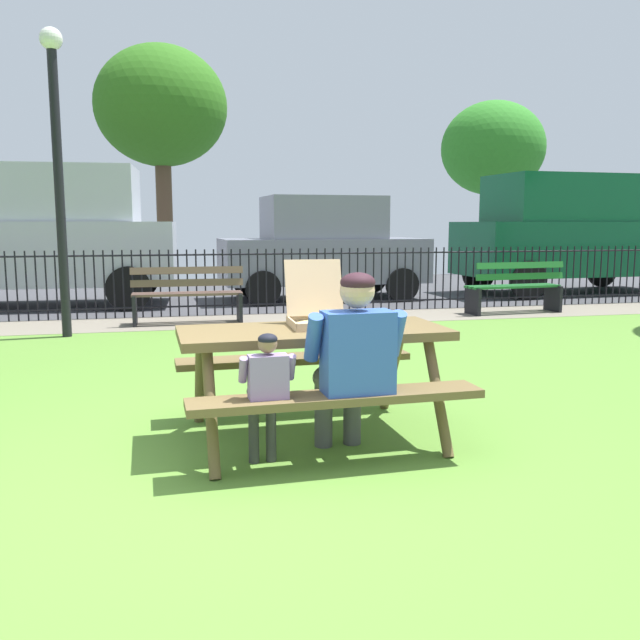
{
  "coord_description": "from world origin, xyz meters",
  "views": [
    {
      "loc": [
        -0.3,
        -3.67,
        1.48
      ],
      "look_at": [
        0.81,
        1.21,
        0.75
      ],
      "focal_mm": 37.52,
      "sensor_mm": 36.0,
      "label": 1
    }
  ],
  "objects_px": {
    "child_at_table": "(266,387)",
    "pizza_box_open": "(318,313)",
    "parked_car_left": "(39,233)",
    "far_tree_midleft": "(161,108)",
    "adult_at_table": "(353,358)",
    "parked_car_center": "(323,247)",
    "lamp_post_walkway": "(57,151)",
    "picnic_table_foreground": "(313,353)",
    "parked_car_right": "(571,231)",
    "pizza_slice_on_table": "(387,325)",
    "far_tree_center": "(493,149)",
    "park_bench_right": "(515,288)",
    "park_bench_center": "(188,296)"
  },
  "relations": [
    {
      "from": "child_at_table",
      "to": "parked_car_left",
      "type": "bearing_deg",
      "value": 107.25
    },
    {
      "from": "parked_car_center",
      "to": "child_at_table",
      "type": "bearing_deg",
      "value": -105.15
    },
    {
      "from": "adult_at_table",
      "to": "parked_car_left",
      "type": "distance_m",
      "value": 9.42
    },
    {
      "from": "pizza_box_open",
      "to": "child_at_table",
      "type": "bearing_deg",
      "value": -125.07
    },
    {
      "from": "picnic_table_foreground",
      "to": "far_tree_center",
      "type": "height_order",
      "value": "far_tree_center"
    },
    {
      "from": "pizza_slice_on_table",
      "to": "lamp_post_walkway",
      "type": "relative_size",
      "value": 0.08
    },
    {
      "from": "pizza_box_open",
      "to": "far_tree_center",
      "type": "bearing_deg",
      "value": 59.32
    },
    {
      "from": "pizza_box_open",
      "to": "far_tree_center",
      "type": "distance_m",
      "value": 17.97
    },
    {
      "from": "picnic_table_foreground",
      "to": "child_at_table",
      "type": "relative_size",
      "value": 2.18
    },
    {
      "from": "pizza_box_open",
      "to": "far_tree_center",
      "type": "height_order",
      "value": "far_tree_center"
    },
    {
      "from": "parked_car_center",
      "to": "pizza_slice_on_table",
      "type": "bearing_deg",
      "value": -100.07
    },
    {
      "from": "pizza_box_open",
      "to": "park_bench_center",
      "type": "height_order",
      "value": "pizza_box_open"
    },
    {
      "from": "park_bench_center",
      "to": "pizza_box_open",
      "type": "bearing_deg",
      "value": -82.29
    },
    {
      "from": "parked_car_left",
      "to": "far_tree_midleft",
      "type": "relative_size",
      "value": 0.76
    },
    {
      "from": "lamp_post_walkway",
      "to": "parked_car_center",
      "type": "bearing_deg",
      "value": 39.42
    },
    {
      "from": "parked_car_center",
      "to": "parked_car_right",
      "type": "height_order",
      "value": "parked_car_right"
    },
    {
      "from": "parked_car_left",
      "to": "far_tree_center",
      "type": "distance_m",
      "value": 14.37
    },
    {
      "from": "park_bench_right",
      "to": "far_tree_center",
      "type": "relative_size",
      "value": 0.31
    },
    {
      "from": "pizza_slice_on_table",
      "to": "parked_car_center",
      "type": "height_order",
      "value": "parked_car_center"
    },
    {
      "from": "child_at_table",
      "to": "parked_car_center",
      "type": "distance_m",
      "value": 9.18
    },
    {
      "from": "child_at_table",
      "to": "parked_car_left",
      "type": "height_order",
      "value": "parked_car_left"
    },
    {
      "from": "adult_at_table",
      "to": "far_tree_midleft",
      "type": "relative_size",
      "value": 0.19
    },
    {
      "from": "pizza_box_open",
      "to": "picnic_table_foreground",
      "type": "bearing_deg",
      "value": -117.22
    },
    {
      "from": "picnic_table_foreground",
      "to": "parked_car_left",
      "type": "relative_size",
      "value": 0.39
    },
    {
      "from": "park_bench_right",
      "to": "parked_car_right",
      "type": "xyz_separation_m",
      "value": [
        2.78,
        2.73,
        0.89
      ]
    },
    {
      "from": "picnic_table_foreground",
      "to": "pizza_box_open",
      "type": "relative_size",
      "value": 3.76
    },
    {
      "from": "child_at_table",
      "to": "parked_car_center",
      "type": "relative_size",
      "value": 0.21
    },
    {
      "from": "picnic_table_foreground",
      "to": "child_at_table",
      "type": "bearing_deg",
      "value": -126.65
    },
    {
      "from": "adult_at_table",
      "to": "parked_car_right",
      "type": "xyz_separation_m",
      "value": [
        7.25,
        8.81,
        0.65
      ]
    },
    {
      "from": "parked_car_center",
      "to": "lamp_post_walkway",
      "type": "bearing_deg",
      "value": -140.58
    },
    {
      "from": "child_at_table",
      "to": "pizza_box_open",
      "type": "bearing_deg",
      "value": 54.93
    },
    {
      "from": "pizza_slice_on_table",
      "to": "child_at_table",
      "type": "height_order",
      "value": "child_at_table"
    },
    {
      "from": "park_bench_right",
      "to": "parked_car_center",
      "type": "xyz_separation_m",
      "value": [
        -2.61,
        2.73,
        0.59
      ]
    },
    {
      "from": "parked_car_left",
      "to": "far_tree_midleft",
      "type": "height_order",
      "value": "far_tree_midleft"
    },
    {
      "from": "parked_car_left",
      "to": "parked_car_center",
      "type": "xyz_separation_m",
      "value": [
        5.15,
        0.0,
        -0.29
      ]
    },
    {
      "from": "pizza_slice_on_table",
      "to": "parked_car_center",
      "type": "bearing_deg",
      "value": 79.93
    },
    {
      "from": "lamp_post_walkway",
      "to": "parked_car_left",
      "type": "relative_size",
      "value": 0.81
    },
    {
      "from": "picnic_table_foreground",
      "to": "far_tree_midleft",
      "type": "xyz_separation_m",
      "value": [
        -0.99,
        15.37,
        4.05
      ]
    },
    {
      "from": "parked_car_center",
      "to": "far_tree_midleft",
      "type": "height_order",
      "value": "far_tree_midleft"
    },
    {
      "from": "adult_at_table",
      "to": "far_tree_center",
      "type": "bearing_deg",
      "value": 60.52
    },
    {
      "from": "lamp_post_walkway",
      "to": "far_tree_midleft",
      "type": "bearing_deg",
      "value": 83.09
    },
    {
      "from": "child_at_table",
      "to": "parked_car_center",
      "type": "bearing_deg",
      "value": 74.85
    },
    {
      "from": "park_bench_right",
      "to": "parked_car_left",
      "type": "relative_size",
      "value": 0.34
    },
    {
      "from": "parked_car_left",
      "to": "parked_car_center",
      "type": "relative_size",
      "value": 1.21
    },
    {
      "from": "picnic_table_foreground",
      "to": "pizza_box_open",
      "type": "xyz_separation_m",
      "value": [
        0.06,
        0.12,
        0.26
      ]
    },
    {
      "from": "pizza_box_open",
      "to": "park_bench_center",
      "type": "bearing_deg",
      "value": 97.71
    },
    {
      "from": "lamp_post_walkway",
      "to": "far_tree_midleft",
      "type": "distance_m",
      "value": 10.88
    },
    {
      "from": "pizza_box_open",
      "to": "parked_car_center",
      "type": "xyz_separation_m",
      "value": [
        1.93,
        8.19,
        0.16
      ]
    },
    {
      "from": "pizza_slice_on_table",
      "to": "park_bench_center",
      "type": "bearing_deg",
      "value": 101.97
    },
    {
      "from": "picnic_table_foreground",
      "to": "park_bench_center",
      "type": "distance_m",
      "value": 5.63
    }
  ]
}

